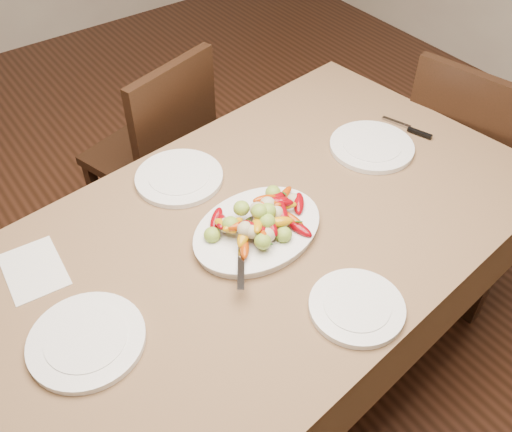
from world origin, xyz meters
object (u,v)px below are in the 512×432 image
object	(u,v)px
plate_far	(179,178)
chair_far	(148,154)
chair_right	(467,157)
serving_platter	(257,231)
dining_table	(256,310)
plate_right	(372,147)
plate_near	(357,307)
plate_left	(87,341)

from	to	relation	value
plate_far	chair_far	bearing A→B (deg)	76.36
chair_right	serving_platter	distance (m)	1.18
dining_table	chair_right	bearing A→B (deg)	2.89
serving_platter	chair_right	bearing A→B (deg)	3.46
chair_far	plate_right	xyz separation A→B (m)	(0.49, -0.78, 0.29)
chair_far	plate_near	distance (m)	1.28
serving_platter	plate_near	size ratio (longest dim) A/B	1.61
plate_left	plate_far	distance (m)	0.64
plate_left	plate_near	size ratio (longest dim) A/B	1.16
dining_table	plate_right	size ratio (longest dim) A/B	6.40
dining_table	plate_near	size ratio (longest dim) A/B	7.43
dining_table	plate_far	distance (m)	0.52
chair_far	plate_far	xyz separation A→B (m)	(-0.13, -0.53, 0.29)
dining_table	plate_right	xyz separation A→B (m)	(0.56, 0.09, 0.39)
plate_right	serving_platter	bearing A→B (deg)	-169.94
dining_table	plate_far	bearing A→B (deg)	100.49
serving_platter	plate_left	world-z (taller)	serving_platter
plate_left	plate_near	xyz separation A→B (m)	(0.60, -0.32, 0.00)
serving_platter	plate_far	xyz separation A→B (m)	(-0.06, 0.35, -0.00)
dining_table	plate_near	world-z (taller)	plate_near
dining_table	plate_left	distance (m)	0.69
chair_right	plate_near	distance (m)	1.22
chair_far	plate_far	distance (m)	0.62
chair_far	plate_near	xyz separation A→B (m)	(-0.03, -1.25, 0.29)
plate_right	plate_near	bearing A→B (deg)	-137.66
chair_far	plate_left	world-z (taller)	chair_far
chair_far	chair_right	bearing A→B (deg)	126.44
dining_table	chair_far	bearing A→B (deg)	85.59
chair_far	plate_near	bearing A→B (deg)	72.24
dining_table	chair_far	xyz separation A→B (m)	(0.07, 0.87, 0.10)
chair_right	serving_platter	size ratio (longest dim) A/B	2.39
chair_far	chair_right	world-z (taller)	same
plate_far	plate_right	bearing A→B (deg)	-21.79
chair_far	serving_platter	size ratio (longest dim) A/B	2.39
serving_platter	plate_far	distance (m)	0.35
plate_right	chair_right	bearing A→B (deg)	-2.95
plate_near	chair_far	bearing A→B (deg)	88.83
plate_left	chair_right	bearing A→B (deg)	4.16
chair_right	plate_far	bearing A→B (deg)	64.95
dining_table	plate_near	bearing A→B (deg)	-83.82
plate_left	serving_platter	bearing A→B (deg)	5.58
plate_right	plate_far	world-z (taller)	same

